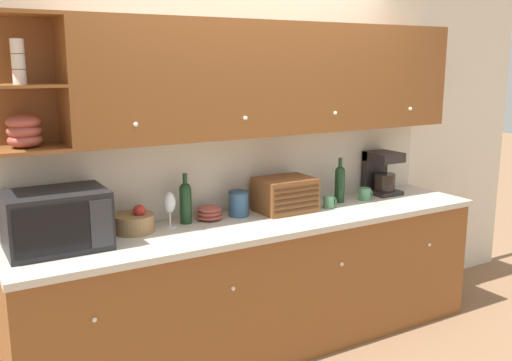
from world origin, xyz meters
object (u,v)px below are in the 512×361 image
Objects in this scene: wine_glass at (170,204)px; mug at (365,194)px; second_wine_bottle at (186,201)px; wine_bottle at (340,182)px; mug_blue_second at (329,202)px; microwave at (57,220)px; storage_canister at (239,203)px; bread_box at (285,195)px; coffee_maker at (381,172)px; fruit_basket at (134,222)px; bowl_stack_on_counter at (209,213)px.

wine_glass is 2.18× the size of mug.
wine_bottle is at bearing -2.70° from second_wine_bottle.
microwave is at bearing 178.51° from mug_blue_second.
bread_box reaches higher than storage_canister.
wine_glass is at bearing 179.35° from wine_bottle.
microwave is at bearing -174.40° from wine_glass.
coffee_maker is (1.79, 0.05, 0.01)m from wine_glass.
microwave and second_wine_bottle have the same top height.
wine_glass is 1.79m from coffee_maker.
mug_blue_second is 0.87× the size of mug.
coffee_maker is at bearing 0.90° from fruit_basket.
fruit_basket is at bearing 10.87° from microwave.
microwave is 0.69m from wine_glass.
coffee_maker is (2.01, 0.03, 0.11)m from fruit_basket.
bread_box reaches higher than fruit_basket.
storage_canister is (0.21, -0.02, 0.04)m from bowl_stack_on_counter.
wine_bottle reaches higher than microwave.
bowl_stack_on_counter is (0.17, -0.00, -0.10)m from second_wine_bottle.
mug_blue_second is 0.38m from mug.
coffee_maker is at bearing 1.71° from wine_glass.
wine_glass reaches higher than mug_blue_second.
coffee_maker is at bearing 8.41° from wine_bottle.
bowl_stack_on_counter is at bearing 1.82° from fruit_basket.
wine_glass is 0.68× the size of wine_bottle.
wine_bottle reaches higher than wine_glass.
second_wine_bottle reaches higher than fruit_basket.
second_wine_bottle is 1.91× the size of storage_canister.
mug is at bearing -4.58° from storage_canister.
mug_blue_second is at bearing -15.35° from bread_box.
bowl_stack_on_counter is (0.51, 0.02, -0.01)m from fruit_basket.
wine_bottle is at bearing -2.95° from bowl_stack_on_counter.
wine_glass is (0.69, 0.07, -0.01)m from microwave.
mug is 0.31× the size of coffee_maker.
mug_blue_second is 0.67m from coffee_maker.
microwave is 1.66× the size of second_wine_bottle.
fruit_basket is 0.76× the size of second_wine_bottle.
second_wine_bottle is at bearing 178.84° from bowl_stack_on_counter.
mug is (2.22, 0.01, -0.12)m from microwave.
bowl_stack_on_counter reaches higher than mug_blue_second.
fruit_basket is (0.47, 0.09, -0.10)m from microwave.
storage_canister is 0.83m from wine_bottle.
storage_canister is at bearing 168.19° from mug_blue_second.
microwave reaches higher than wine_glass.
bread_box is 4.29× the size of mug_blue_second.
fruit_basket is 1.75m from mug.
bread_box is at bearing -5.61° from second_wine_bottle.
microwave is 1.53m from bread_box.
fruit_basket is 0.75× the size of wine_bottle.
bowl_stack_on_counter is at bearing 173.05° from bread_box.
mug_blue_second is (1.38, -0.14, -0.02)m from fruit_basket.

